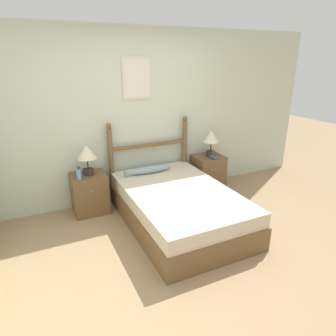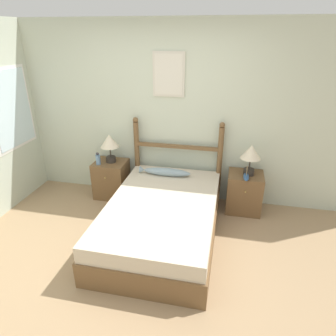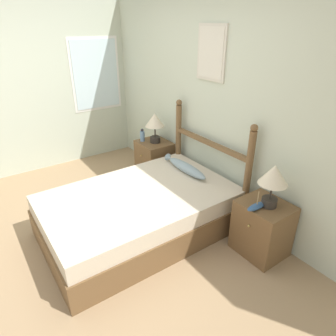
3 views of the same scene
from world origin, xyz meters
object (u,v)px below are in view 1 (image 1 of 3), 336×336
Objects in this scene: nightstand_right at (208,172)px; bottle at (79,173)px; model_boat at (213,157)px; bed at (178,207)px; fish_pillow at (149,170)px; table_lamp_left at (87,154)px; nightstand_left at (90,193)px; table_lamp_right at (211,138)px.

nightstand_right is 2.18m from bottle.
model_boat is (2.13, -0.02, -0.06)m from bottle.
bed is 8.43× the size of model_boat.
nightstand_right is 1.16m from fish_pillow.
table_lamp_left is at bearing 172.24° from fish_pillow.
fish_pillow is (-0.12, 0.73, 0.30)m from bed.
nightstand_left is at bearing 176.16° from model_boat.
model_boat is at bearing -105.08° from table_lamp_right.
bottle is at bearing -139.63° from nightstand_left.
table_lamp_right is at bearing 38.96° from bed.
model_boat is (1.00, 0.70, 0.35)m from bed.
nightstand_left is 2.01m from nightstand_right.
nightstand_right is 3.00× the size of bottle.
bed is 2.78× the size of fish_pillow.
nightstand_right is 2.08m from table_lamp_left.
table_lamp_left is at bearing 39.24° from nightstand_left.
table_lamp_right is 0.58× the size of fish_pillow.
nightstand_right is 2.34× the size of model_boat.
table_lamp_left is (-0.99, 0.85, 0.63)m from bed.
model_boat is at bearing -4.20° from table_lamp_left.
bottle is at bearing -139.74° from table_lamp_left.
bed is at bearing -140.18° from nightstand_right.
nightstand_left is 0.41m from bottle.
bed is 4.78× the size of table_lamp_left.
nightstand_right is at bearing 3.05° from bottle.
bottle is 0.26× the size of fish_pillow.
fish_pillow is (0.87, -0.12, -0.33)m from table_lamp_left.
nightstand_right is at bearing 175.18° from table_lamp_right.
nightstand_left and nightstand_right have the same top height.
table_lamp_left is at bearing 179.66° from nightstand_right.
table_lamp_left is 2.02m from table_lamp_right.
table_lamp_right reaches higher than bottle.
table_lamp_right is 2.18m from bottle.
model_boat is at bearing -93.11° from nightstand_right.
fish_pillow is (0.88, -0.11, 0.26)m from nightstand_left.
bed is 1.45m from table_lamp_left.
nightstand_left is at bearing -140.76° from table_lamp_left.
table_lamp_left reaches higher than nightstand_left.
table_lamp_left is 0.94m from fish_pillow.
bottle reaches higher than bed.
bed is at bearing -32.42° from bottle.
nightstand_left is at bearing 173.12° from fish_pillow.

